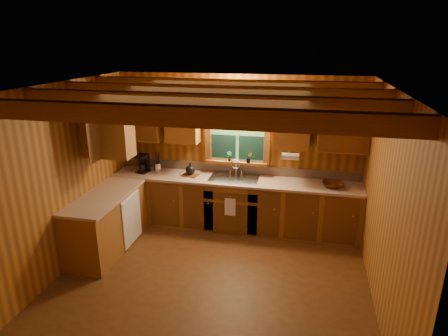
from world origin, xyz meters
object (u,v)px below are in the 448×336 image
object	(u,v)px
sink	(234,181)
wicker_basket	(333,185)
cutting_board	(190,175)
coffee_maker	(143,163)

from	to	relation	value
sink	wicker_basket	xyz separation A→B (m)	(1.60, -0.05, 0.08)
sink	wicker_basket	world-z (taller)	sink
cutting_board	wicker_basket	size ratio (longest dim) A/B	0.80
sink	coffee_maker	size ratio (longest dim) A/B	2.56
sink	wicker_basket	size ratio (longest dim) A/B	2.53
sink	cutting_board	bearing A→B (deg)	-178.29
wicker_basket	cutting_board	bearing A→B (deg)	179.29
coffee_maker	wicker_basket	distance (m)	3.24
sink	cutting_board	xyz separation A→B (m)	(-0.76, -0.02, 0.06)
cutting_board	wicker_basket	bearing A→B (deg)	8.88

